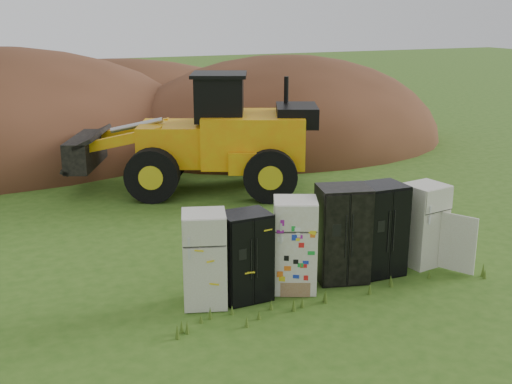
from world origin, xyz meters
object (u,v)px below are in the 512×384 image
fridge_leftmost (205,259)px  wheel_loader (190,133)px  fridge_sticker (295,245)px  fridge_dark_mid (342,234)px  fridge_black_right (379,229)px  fridge_black_side (245,256)px  fridge_open_door (423,224)px

fridge_leftmost → wheel_loader: wheel_loader is taller
fridge_leftmost → fridge_sticker: fridge_sticker is taller
fridge_sticker → fridge_leftmost: bearing=-158.4°
fridge_dark_mid → fridge_black_right: 0.83m
fridge_leftmost → fridge_black_side: bearing=12.1°
fridge_sticker → fridge_black_right: fridge_black_right is taller
fridge_dark_mid → fridge_open_door: size_ratio=1.10×
fridge_black_right → fridge_leftmost: bearing=-179.5°
fridge_leftmost → wheel_loader: size_ratio=0.25×
fridge_black_side → wheel_loader: bearing=77.7°
fridge_black_side → fridge_sticker: (1.01, -0.00, 0.06)m
fridge_black_side → fridge_dark_mid: bearing=-0.4°
fridge_leftmost → fridge_black_right: fridge_black_right is taller
fridge_sticker → fridge_dark_mid: fridge_dark_mid is taller
fridge_black_side → fridge_dark_mid: fridge_dark_mid is taller
fridge_black_side → fridge_black_right: size_ratio=0.89×
fridge_black_side → fridge_sticker: size_ratio=0.93×
fridge_sticker → fridge_dark_mid: bearing=26.7°
fridge_black_side → fridge_sticker: 1.01m
fridge_black_side → fridge_sticker: fridge_sticker is taller
fridge_sticker → wheel_loader: 7.43m
fridge_dark_mid → wheel_loader: (-0.70, 7.32, 0.76)m
fridge_dark_mid → fridge_black_side: bearing=-164.3°
fridge_open_door → fridge_black_side: bearing=172.2°
fridge_open_door → wheel_loader: bearing=101.3°
fridge_sticker → wheel_loader: (0.36, 7.37, 0.82)m
fridge_leftmost → fridge_black_right: size_ratio=0.94×
fridge_open_door → fridge_sticker: bearing=172.6°
fridge_leftmost → fridge_open_door: (4.79, -0.00, -0.01)m
fridge_leftmost → fridge_black_right: (3.66, -0.04, 0.06)m
wheel_loader → fridge_sticker: bearing=-69.0°
fridge_leftmost → fridge_black_right: 3.66m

